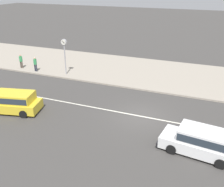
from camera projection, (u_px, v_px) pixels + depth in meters
ground_plane at (141, 116)px, 19.65m from camera, size 160.00×160.00×0.00m
lane_centre_stripe at (141, 116)px, 19.65m from camera, size 50.40×0.14×0.01m
kerb_strip at (167, 75)px, 27.94m from camera, size 68.00×10.00×0.15m
minivan_white_1 at (202, 141)px, 15.16m from camera, size 4.68×2.34×1.56m
minivan_yellow_2 at (12, 101)px, 20.09m from camera, size 4.80×2.83×1.56m
street_clock at (64, 49)px, 26.83m from camera, size 0.61×0.22×3.76m
pedestrian_mid_kerb at (35, 63)px, 28.50m from camera, size 0.34×0.34×1.58m
pedestrian_by_shop at (21, 60)px, 29.58m from camera, size 0.34×0.34×1.56m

